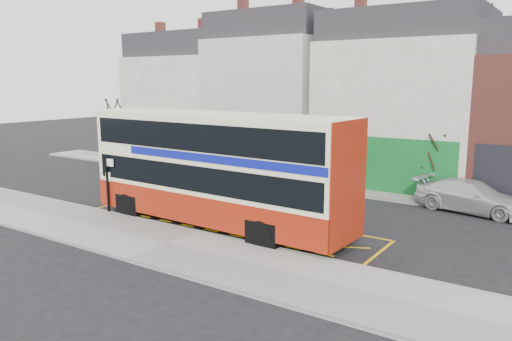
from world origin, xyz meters
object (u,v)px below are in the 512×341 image
Objects in this scene: car_grey at (257,176)px; street_tree_left at (118,107)px; car_silver at (160,161)px; car_white at (471,196)px; double_decker_bus at (218,168)px; bus_stop_post at (108,178)px; street_tree_right at (436,142)px.

car_grey is 15.36m from street_tree_left.
car_silver is 0.73× the size of car_white.
double_decker_bus reaches higher than car_grey.
double_decker_bus is at bearing 145.75° from car_white.
bus_stop_post is 0.69× the size of car_silver.
street_tree_left reaches higher than car_grey.
car_silver reaches higher than car_grey.
street_tree_left is at bearing 83.29° from car_grey.
street_tree_right is at bearing 43.90° from bus_stop_post.
car_silver is 7.22m from street_tree_left.
double_decker_bus is 3.31× the size of car_grey.
bus_stop_post is 0.50× the size of car_white.
street_tree_left is (-12.47, 11.53, 2.50)m from bus_stop_post.
bus_stop_post reaches higher than car_grey.
street_tree_right reaches higher than bus_stop_post.
bus_stop_post reaches higher than car_silver.
bus_stop_post is at bearing 168.47° from car_grey.
bus_stop_post is 0.70× the size of car_grey.
street_tree_left reaches higher than double_decker_bus.
double_decker_bus is 20.76m from street_tree_left.
bus_stop_post is at bearing -130.15° from car_silver.
car_silver is 0.85× the size of street_tree_right.
car_white is at bearing -83.53° from car_grey.
street_tree_left reaches higher than car_silver.
double_decker_bus is 1.99× the size of street_tree_left.
street_tree_left reaches higher than bus_stop_post.
bus_stop_post is 17.17m from street_tree_left.
double_decker_bus reaches higher than street_tree_right.
car_white is at bearing 47.47° from double_decker_bus.
car_white is at bearing 34.26° from bus_stop_post.
car_silver is (-6.43, 9.90, -1.10)m from bus_stop_post.
street_tree_left is (-6.05, 1.63, 3.60)m from car_silver.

